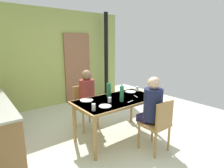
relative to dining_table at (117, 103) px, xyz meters
name	(u,v)px	position (x,y,z in m)	size (l,w,h in m)	color
ground_plane	(109,140)	(-0.19, -0.01, -0.67)	(6.62, 6.62, 0.00)	beige
wall_back	(53,59)	(-0.19, 2.54, 0.64)	(4.30, 0.10, 2.62)	#A1B05B
door_wooden	(78,68)	(0.50, 2.46, 0.33)	(0.80, 0.05, 2.00)	#905E42
stove_pipe_column	(106,57)	(1.36, 2.19, 0.64)	(0.12, 0.12, 2.62)	black
dining_table	(117,103)	(0.00, 0.00, 0.00)	(1.53, 0.81, 0.75)	#A47943
chair_near_diner	(158,123)	(0.22, -0.76, -0.17)	(0.40, 0.40, 0.87)	#A47943
chair_far_diner	(84,104)	(-0.25, 0.76, -0.17)	(0.40, 0.40, 0.87)	#A47943
person_near_diner	(152,104)	(0.22, -0.62, 0.11)	(0.30, 0.37, 0.77)	#251F45
person_far_diner	(87,92)	(-0.25, 0.62, 0.11)	(0.30, 0.37, 0.77)	maroon
water_bottle_green_near	(109,90)	(-0.05, 0.19, 0.21)	(0.08, 0.08, 0.29)	#267A46
water_bottle_green_far	(122,93)	(-0.02, -0.15, 0.22)	(0.07, 0.07, 0.30)	#297A4C
serving_bowl_center	(152,95)	(0.61, -0.28, 0.10)	(0.17, 0.17, 0.06)	silver
dinner_plate_near_left	(87,100)	(-0.48, 0.26, 0.08)	(0.23, 0.23, 0.01)	white
dinner_plate_near_right	(105,106)	(-0.40, -0.19, 0.08)	(0.20, 0.20, 0.01)	white
dinner_plate_far_center	(130,92)	(0.53, 0.21, 0.08)	(0.22, 0.22, 0.01)	white
drinking_glass_by_near_diner	(110,100)	(-0.22, -0.07, 0.12)	(0.06, 0.06, 0.09)	silver
drinking_glass_by_far_diner	(137,89)	(0.68, 0.17, 0.12)	(0.06, 0.06, 0.10)	silver
drinking_glass_spare_center	(94,107)	(-0.64, -0.22, 0.13)	(0.06, 0.06, 0.10)	silver
cutlery_knife_near	(130,101)	(0.09, -0.25, 0.08)	(0.15, 0.02, 0.00)	silver
cutlery_fork_near	(136,96)	(0.38, -0.09, 0.08)	(0.15, 0.02, 0.00)	silver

